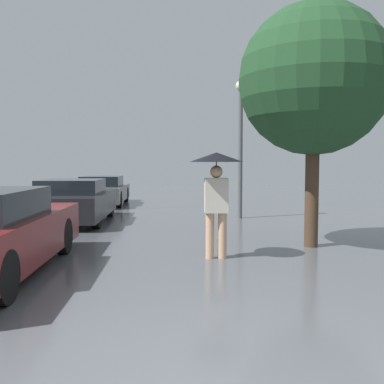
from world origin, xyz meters
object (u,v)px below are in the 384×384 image
object	(u,v)px
pedestrian	(216,178)
parked_car_middle	(73,201)
tree	(314,80)
street_lamp	(240,134)
parked_car_farthest	(103,191)

from	to	relation	value
pedestrian	parked_car_middle	distance (m)	5.95
parked_car_middle	tree	size ratio (longest dim) A/B	0.85
pedestrian	parked_car_middle	xyz separation A→B (m)	(-3.47, 4.76, -0.80)
parked_car_middle	street_lamp	xyz separation A→B (m)	(4.78, 0.62, 1.94)
parked_car_middle	tree	distance (m)	7.16
pedestrian	parked_car_farthest	distance (m)	10.48
street_lamp	tree	bearing A→B (deg)	-81.38
pedestrian	tree	size ratio (longest dim) A/B	0.39
parked_car_farthest	street_lamp	world-z (taller)	street_lamp
pedestrian	street_lamp	distance (m)	5.65
parked_car_farthest	pedestrian	bearing A→B (deg)	-70.73
tree	pedestrian	bearing A→B (deg)	-154.53
parked_car_middle	parked_car_farthest	bearing A→B (deg)	89.75
parked_car_farthest	street_lamp	xyz separation A→B (m)	(4.76, -4.48, 1.97)
pedestrian	parked_car_middle	size ratio (longest dim) A/B	0.46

